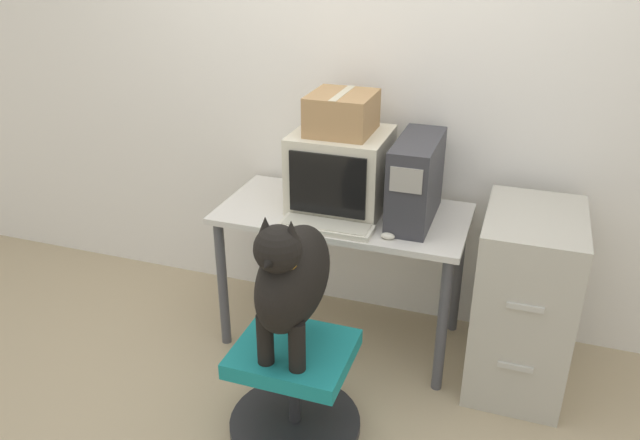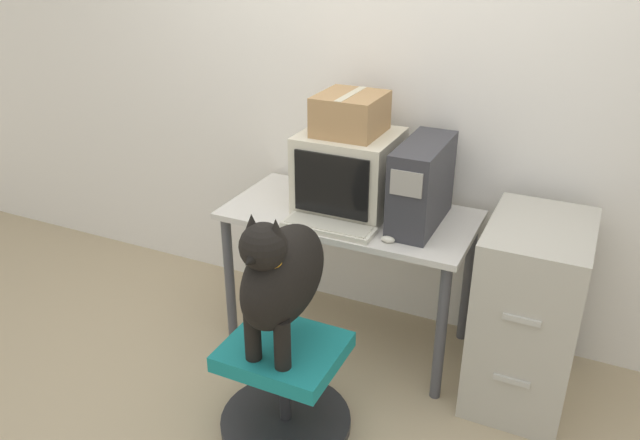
% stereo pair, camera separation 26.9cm
% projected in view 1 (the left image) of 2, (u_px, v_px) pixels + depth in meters
% --- Properties ---
extents(ground_plane, '(12.00, 12.00, 0.00)m').
position_uv_depth(ground_plane, '(323.00, 369.00, 3.10)').
color(ground_plane, tan).
extents(wall_back, '(8.00, 0.05, 2.60)m').
position_uv_depth(wall_back, '(367.00, 79.00, 3.12)').
color(wall_back, white).
rests_on(wall_back, ground_plane).
extents(desk, '(1.21, 0.61, 0.73)m').
position_uv_depth(desk, '(343.00, 230.00, 3.09)').
color(desk, silver).
rests_on(desk, ground_plane).
extents(crt_monitor, '(0.45, 0.43, 0.38)m').
position_uv_depth(crt_monitor, '(341.00, 170.00, 3.03)').
color(crt_monitor, beige).
rests_on(crt_monitor, desk).
extents(pc_tower, '(0.19, 0.48, 0.39)m').
position_uv_depth(pc_tower, '(416.00, 180.00, 2.88)').
color(pc_tower, '#333338').
rests_on(pc_tower, desk).
extents(keyboard, '(0.43, 0.14, 0.03)m').
position_uv_depth(keyboard, '(326.00, 227.00, 2.86)').
color(keyboard, beige).
rests_on(keyboard, desk).
extents(computer_mouse, '(0.06, 0.04, 0.03)m').
position_uv_depth(computer_mouse, '(388.00, 236.00, 2.77)').
color(computer_mouse, beige).
rests_on(computer_mouse, desk).
extents(office_chair, '(0.57, 0.57, 0.43)m').
position_uv_depth(office_chair, '(294.00, 388.00, 2.65)').
color(office_chair, '#262628').
rests_on(office_chair, ground_plane).
extents(dog, '(0.24, 0.54, 0.63)m').
position_uv_depth(dog, '(292.00, 277.00, 2.41)').
color(dog, black).
rests_on(dog, office_chair).
extents(filing_cabinet, '(0.43, 0.61, 0.87)m').
position_uv_depth(filing_cabinet, '(524.00, 301.00, 2.87)').
color(filing_cabinet, '#B7B2A3').
rests_on(filing_cabinet, ground_plane).
extents(cardboard_box, '(0.29, 0.32, 0.19)m').
position_uv_depth(cardboard_box, '(342.00, 113.00, 2.91)').
color(cardboard_box, '#A87F51').
rests_on(cardboard_box, crt_monitor).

